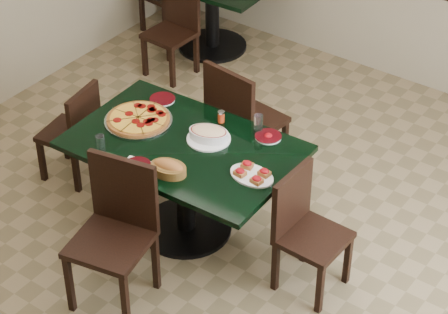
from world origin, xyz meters
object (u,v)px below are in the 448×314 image
Objects in this scene: back_chair_near at (175,25)px; bruschetta_platter at (252,174)px; chair_near at (117,224)px; chair_right at (304,225)px; chair_far at (239,116)px; lasagna_casserole at (209,134)px; chair_left at (75,129)px; bread_basket at (169,168)px; main_table at (184,166)px; pepperoni_pizza at (138,119)px.

bruschetta_platter is (2.01, -1.73, 0.31)m from back_chair_near.
chair_near reaches higher than chair_right.
chair_far is 0.65m from lasagna_casserole.
back_chair_near is at bearing -176.01° from chair_left.
back_chair_near is at bearing 142.83° from bruschetta_platter.
chair_left is at bearing 168.66° from lasagna_casserole.
chair_right is 0.94m from bread_basket.
main_table is 1.93× the size of chair_left.
bruschetta_platter is at bearing 40.02° from chair_near.
chair_near is 0.89m from lasagna_casserole.
chair_right is 0.47m from bruschetta_platter.
chair_near is 1.16× the size of chair_right.
main_table is 0.94m from chair_right.
chair_far is (-0.05, 0.72, -0.01)m from main_table.
chair_near is at bearing -90.06° from main_table.
bruschetta_platter is at bearing 21.35° from bread_basket.
bruschetta_platter is at bearing -37.31° from lasagna_casserole.
chair_far is 1.24× the size of chair_left.
pepperoni_pizza reaches higher than main_table.
chair_left is 1.21m from lasagna_casserole.
chair_right is 1.98m from chair_left.
back_chair_near is 1.98m from pepperoni_pizza.
chair_far is at bearing 56.67° from chair_right.
chair_right is at bearing 28.10° from chair_near.
back_chair_near is 2.67m from bruschetta_platter.
chair_near is 3.72× the size of bread_basket.
bread_basket is at bearing -144.26° from bruschetta_platter.
chair_far is 1.00× the size of chair_near.
chair_near is at bearing 99.90° from chair_far.
back_chair_near is at bearing 116.98° from bread_basket.
pepperoni_pizza is (-0.42, 0.03, 0.20)m from main_table.
bread_basket is at bearing 114.64° from chair_right.
chair_right is (0.98, -0.68, -0.08)m from chair_far.
chair_far is 1.20m from chair_right.
lasagna_casserole is 1.16× the size of bread_basket.
chair_far reaches higher than chair_left.
chair_left is at bearing 153.93° from bread_basket.
back_chair_near reaches higher than pepperoni_pizza.
chair_far reaches higher than chair_near.
chair_near is (0.07, -1.44, -0.00)m from chair_far.
bread_basket is (1.16, -0.32, 0.35)m from chair_left.
chair_far reaches higher than chair_right.
chair_near reaches higher than lasagna_casserole.
chair_far reaches higher than main_table.
bread_basket is (0.12, -0.31, 0.22)m from main_table.
bruschetta_platter reaches higher than pepperoni_pizza.
back_chair_near reaches higher than bruschetta_platter.
bread_basket reaches higher than back_chair_near.
back_chair_near is 2.22m from lasagna_casserole.
main_table is 0.40m from bread_basket.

